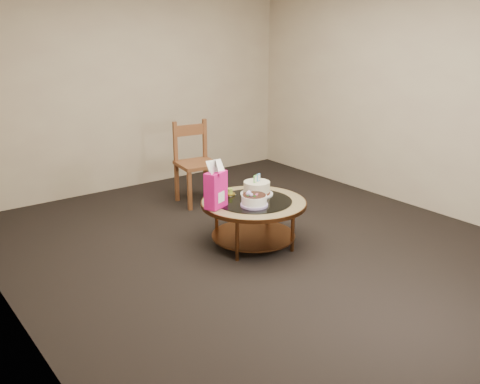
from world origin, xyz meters
TOP-DOWN VIEW (x-y plane):
  - ground at (0.00, 0.00)m, footprint 5.00×5.00m
  - room_walls at (0.00, 0.00)m, footprint 4.52×5.02m
  - coffee_table at (0.00, -0.00)m, footprint 1.02×1.02m
  - decorated_cake at (-0.09, -0.12)m, footprint 0.26×0.26m
  - cream_cake at (0.14, 0.13)m, footprint 0.33×0.33m
  - gift_bag at (-0.40, 0.06)m, footprint 0.25×0.21m
  - pillar_candle at (-0.09, 0.27)m, footprint 0.11×0.11m
  - dining_chair at (0.25, 1.43)m, footprint 0.51×0.51m

SIDE VIEW (x-z plane):
  - ground at x=0.00m, z-range 0.00..0.00m
  - coffee_table at x=0.00m, z-range 0.15..0.61m
  - pillar_candle at x=-0.09m, z-range 0.44..0.52m
  - dining_chair at x=0.25m, z-range 0.01..0.98m
  - decorated_cake at x=-0.09m, z-range 0.43..0.58m
  - cream_cake at x=0.14m, z-range 0.42..0.63m
  - gift_bag at x=-0.40m, z-range 0.46..0.89m
  - room_walls at x=0.00m, z-range 0.24..2.85m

